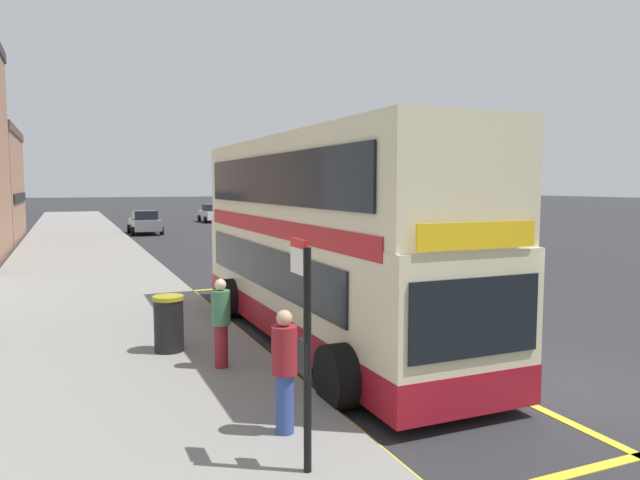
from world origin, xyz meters
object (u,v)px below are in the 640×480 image
object	(u,v)px
bus_stop_sign	(305,336)
parked_car_grey_far	(145,222)
pedestrian_waiting_near_sign	(285,367)
pedestrian_further_back	(221,320)
double_decker_bus	(321,246)
parked_car_white_ahead	(212,213)
parked_car_silver_kerbside	(388,246)
litter_bin	(169,323)

from	to	relation	value
bus_stop_sign	parked_car_grey_far	world-z (taller)	bus_stop_sign
pedestrian_waiting_near_sign	pedestrian_further_back	xyz separation A→B (m)	(-0.09, 3.08, -0.03)
bus_stop_sign	parked_car_grey_far	xyz separation A→B (m)	(2.45, 35.98, -0.90)
double_decker_bus	bus_stop_sign	distance (m)	6.22
pedestrian_waiting_near_sign	pedestrian_further_back	size ratio (longest dim) A/B	1.03
parked_car_grey_far	pedestrian_waiting_near_sign	distance (m)	35.04
bus_stop_sign	parked_car_white_ahead	world-z (taller)	bus_stop_sign
double_decker_bus	parked_car_white_ahead	size ratio (longest dim) A/B	2.53
parked_car_grey_far	pedestrian_further_back	xyz separation A→B (m)	(-2.42, -31.87, 0.20)
double_decker_bus	parked_car_grey_far	bearing A→B (deg)	90.33
double_decker_bus	pedestrian_further_back	xyz separation A→B (m)	(-2.60, -1.52, -1.06)
parked_car_white_ahead	bus_stop_sign	bearing A→B (deg)	77.27
pedestrian_waiting_near_sign	parked_car_silver_kerbside	bearing A→B (deg)	55.93
double_decker_bus	parked_car_silver_kerbside	distance (m)	12.70
bus_stop_sign	parked_car_silver_kerbside	size ratio (longest dim) A/B	0.63
parked_car_grey_far	pedestrian_further_back	world-z (taller)	pedestrian_further_back
bus_stop_sign	litter_bin	distance (m)	5.66
parked_car_silver_kerbside	litter_bin	bearing A→B (deg)	42.77
parked_car_white_ahead	parked_car_silver_kerbside	distance (m)	31.23
bus_stop_sign	parked_car_silver_kerbside	bearing A→B (deg)	57.37
double_decker_bus	litter_bin	world-z (taller)	double_decker_bus
parked_car_silver_kerbside	pedestrian_further_back	size ratio (longest dim) A/B	2.63
bus_stop_sign	parked_car_white_ahead	bearing A→B (deg)	78.36
parked_car_silver_kerbside	litter_bin	xyz separation A→B (m)	(-10.79, -10.28, -0.11)
bus_stop_sign	parked_car_grey_far	size ratio (longest dim) A/B	0.63
double_decker_bus	parked_car_grey_far	distance (m)	30.38
double_decker_bus	pedestrian_waiting_near_sign	size ratio (longest dim) A/B	6.46
double_decker_bus	pedestrian_waiting_near_sign	world-z (taller)	double_decker_bus
double_decker_bus	bus_stop_sign	size ratio (longest dim) A/B	4.02
parked_car_white_ahead	pedestrian_waiting_near_sign	size ratio (longest dim) A/B	2.56
pedestrian_waiting_near_sign	litter_bin	size ratio (longest dim) A/B	1.50
parked_car_grey_far	bus_stop_sign	bearing A→B (deg)	-96.04
parked_car_white_ahead	litter_bin	bearing A→B (deg)	74.90
double_decker_bus	pedestrian_waiting_near_sign	bearing A→B (deg)	-118.54
pedestrian_further_back	litter_bin	xyz separation A→B (m)	(-0.70, 1.42, -0.31)
pedestrian_waiting_near_sign	pedestrian_further_back	bearing A→B (deg)	91.72
parked_car_white_ahead	litter_bin	world-z (taller)	parked_car_white_ahead
litter_bin	pedestrian_waiting_near_sign	bearing A→B (deg)	-80.07
pedestrian_waiting_near_sign	litter_bin	bearing A→B (deg)	99.93
parked_car_grey_far	pedestrian_further_back	size ratio (longest dim) A/B	2.63
bus_stop_sign	pedestrian_waiting_near_sign	distance (m)	1.23
parked_car_grey_far	parked_car_white_ahead	bearing A→B (deg)	54.65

